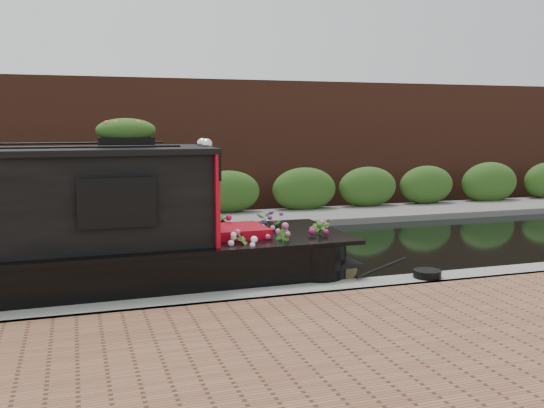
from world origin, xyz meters
name	(u,v)px	position (x,y,z in m)	size (l,w,h in m)	color
ground	(181,263)	(0.00, 0.00, 0.00)	(80.00, 80.00, 0.00)	black
near_bank_coping	(221,313)	(0.00, -3.30, 0.00)	(40.00, 0.60, 0.50)	gray
far_bank_path	(154,228)	(0.00, 4.20, 0.00)	(40.00, 2.40, 0.34)	slate
far_hedge	(149,222)	(0.00, 5.10, 0.00)	(40.00, 1.10, 2.80)	#2E531B
far_brick_wall	(141,212)	(0.00, 7.20, 0.00)	(40.00, 1.00, 8.00)	#572A1D
rope_fender	(343,268)	(2.48, -2.01, 0.18)	(0.35, 0.35, 0.43)	olive
coiled_mooring_rope	(427,274)	(3.34, -3.30, 0.31)	(0.44, 0.44, 0.12)	black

